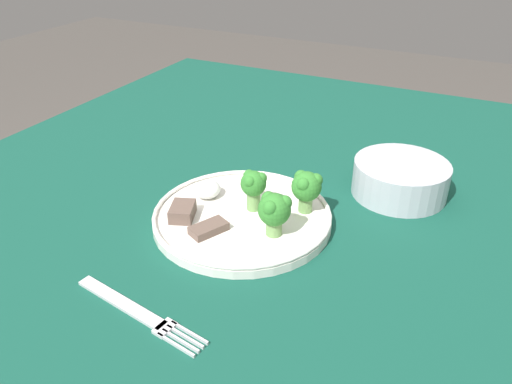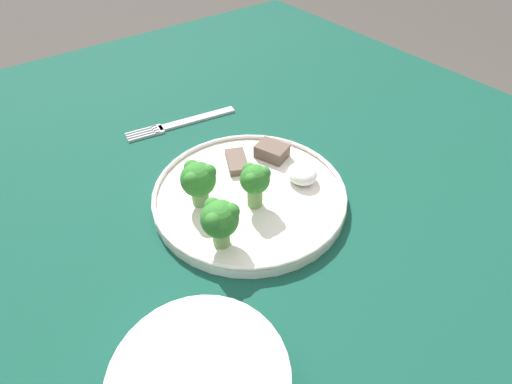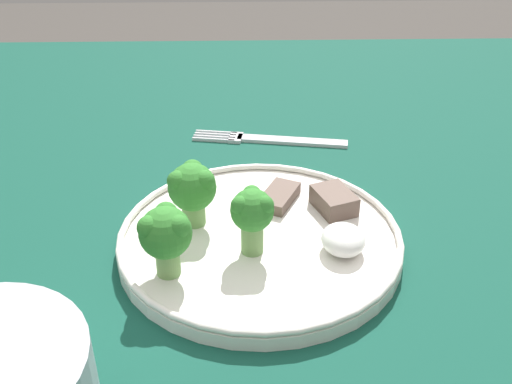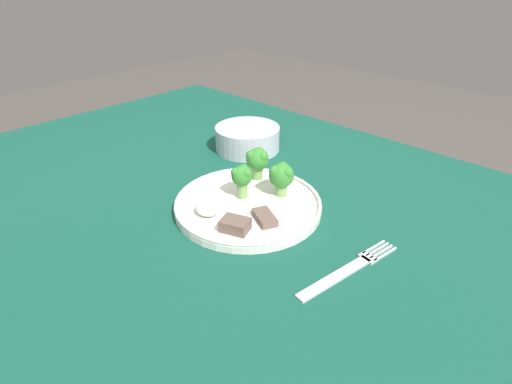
{
  "view_description": "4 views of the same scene",
  "coord_description": "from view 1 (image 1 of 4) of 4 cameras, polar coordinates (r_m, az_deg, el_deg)",
  "views": [
    {
      "loc": [
        0.55,
        0.32,
        1.14
      ],
      "look_at": [
        0.01,
        0.05,
        0.79
      ],
      "focal_mm": 35.0,
      "sensor_mm": 36.0,
      "label": 1
    },
    {
      "loc": [
        -0.26,
        0.26,
        1.11
      ],
      "look_at": [
        0.02,
        0.05,
        0.79
      ],
      "focal_mm": 28.0,
      "sensor_mm": 36.0,
      "label": 2
    },
    {
      "loc": [
        -0.38,
        0.06,
        1.07
      ],
      "look_at": [
        0.06,
        0.05,
        0.8
      ],
      "focal_mm": 42.0,
      "sensor_mm": 36.0,
      "label": 3
    },
    {
      "loc": [
        0.44,
        -0.36,
        1.12
      ],
      "look_at": [
        0.06,
        0.04,
        0.8
      ],
      "focal_mm": 28.0,
      "sensor_mm": 36.0,
      "label": 4
    }
  ],
  "objects": [
    {
      "name": "meat_slice_front_slice",
      "position": [
        0.65,
        -5.43,
        -4.16
      ],
      "size": [
        0.06,
        0.04,
        0.01
      ],
      "color": "brown",
      "rests_on": "dinner_plate"
    },
    {
      "name": "dinner_plate",
      "position": [
        0.69,
        -1.58,
        -2.82
      ],
      "size": [
        0.25,
        0.25,
        0.02
      ],
      "color": "white",
      "rests_on": "table"
    },
    {
      "name": "sauce_dollop",
      "position": [
        0.73,
        -5.57,
        0.29
      ],
      "size": [
        0.04,
        0.04,
        0.02
      ],
      "color": "white",
      "rests_on": "dinner_plate"
    },
    {
      "name": "broccoli_floret_center_left",
      "position": [
        0.68,
        -0.3,
        0.8
      ],
      "size": [
        0.04,
        0.04,
        0.06
      ],
      "color": "#709E56",
      "rests_on": "dinner_plate"
    },
    {
      "name": "meat_slice_middle_slice",
      "position": [
        0.68,
        -8.4,
        -2.22
      ],
      "size": [
        0.05,
        0.04,
        0.02
      ],
      "color": "brown",
      "rests_on": "dinner_plate"
    },
    {
      "name": "table",
      "position": [
        0.8,
        -2.96,
        -7.09
      ],
      "size": [
        1.27,
        0.98,
        0.76
      ],
      "color": "#114738",
      "rests_on": "ground_plane"
    },
    {
      "name": "cream_bowl",
      "position": [
        0.78,
        16.14,
        1.41
      ],
      "size": [
        0.14,
        0.14,
        0.05
      ],
      "color": "#B7BCC6",
      "rests_on": "table"
    },
    {
      "name": "broccoli_floret_near_rim_left",
      "position": [
        0.68,
        5.78,
        0.59
      ],
      "size": [
        0.04,
        0.04,
        0.06
      ],
      "color": "#709E56",
      "rests_on": "dinner_plate"
    },
    {
      "name": "broccoli_floret_back_left",
      "position": [
        0.63,
        2.11,
        -2.05
      ],
      "size": [
        0.04,
        0.04,
        0.06
      ],
      "color": "#709E56",
      "rests_on": "dinner_plate"
    },
    {
      "name": "fork",
      "position": [
        0.57,
        -13.36,
        -13.19
      ],
      "size": [
        0.05,
        0.18,
        0.0
      ],
      "color": "silver",
      "rests_on": "table"
    }
  ]
}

